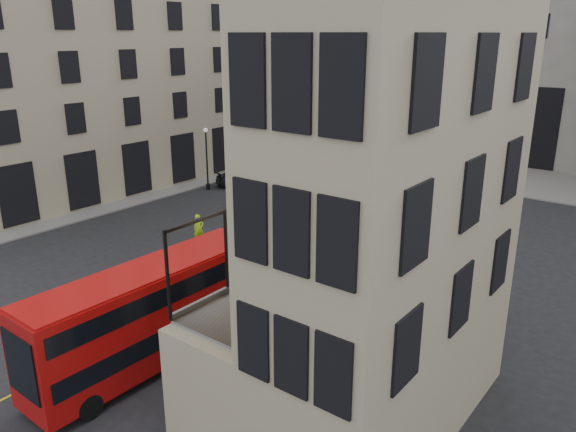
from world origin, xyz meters
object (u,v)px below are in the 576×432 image
Objects in this scene: street_lamp_b at (409,149)px; cafe_chair_c at (337,280)px; car_c at (242,177)px; bus_far at (371,142)px; traffic_light_near at (322,215)px; bicycle at (295,252)px; car_a at (335,203)px; pedestrian_e at (246,162)px; cafe_chair_a at (281,311)px; pedestrian_c at (431,168)px; cafe_chair_d at (383,252)px; cafe_table_mid at (289,260)px; cafe_chair_b at (315,279)px; pedestrian_d at (481,172)px; cafe_table_far at (340,237)px; traffic_light_far at (296,147)px; car_b at (447,193)px; pedestrian_b at (422,153)px; bus_near at (151,311)px; cafe_table_near at (240,283)px; pedestrian_a at (307,149)px; cyclist at (199,229)px; street_lamp_a at (207,162)px.

street_lamp_b is 36.63m from cafe_chair_c.
bus_far is at bearing -86.14° from car_c.
traffic_light_near reaches higher than bicycle.
car_a is 15.43m from pedestrian_e.
cafe_chair_a is at bearing -164.62° from bicycle.
pedestrian_c is (-2.58, 21.72, -1.51)m from traffic_light_near.
cafe_chair_d is (0.05, 6.26, -0.03)m from cafe_chair_a.
cafe_table_mid reaches higher than traffic_light_near.
pedestrian_d is at bearing 100.29° from cafe_chair_b.
cafe_table_far is (6.85, -8.86, 2.68)m from traffic_light_near.
traffic_light_far is 17.21m from pedestrian_d.
car_b is at bearing -3.81° from traffic_light_far.
street_lamp_b reaches higher than pedestrian_e.
cafe_table_mid is (5.11, -35.07, 4.22)m from pedestrian_d.
pedestrian_b is at bearing -9.75° from bicycle.
bus_near is at bearing 148.07° from car_c.
bicycle is at bearing 137.22° from cafe_table_far.
car_a is 5.04× the size of cafe_chair_d.
traffic_light_far is at bearing 123.98° from cafe_table_near.
cafe_chair_c is at bearing -53.94° from traffic_light_near.
car_b is 2.59× the size of bicycle.
bus_far is 12.75× the size of cafe_chair_d.
traffic_light_far is 12.86m from pedestrian_c.
pedestrian_b is 1.99× the size of cafe_chair_b.
pedestrian_a is 1.05× the size of pedestrian_c.
bus_near is at bearing 169.75° from bicycle.
pedestrian_e is 34.66m from cafe_chair_d.
pedestrian_c is (-4.08, 36.02, -1.45)m from bus_near.
car_b is 5.88× the size of cafe_table_far.
cafe_chair_b is at bearing 53.43° from cafe_table_near.
car_b reaches higher than car_a.
pedestrian_d is at bearing 23.85° from traffic_light_far.
cafe_table_near reaches higher than car_a.
car_c is 21.56m from pedestrian_d.
cafe_table_mid is 1.11× the size of cafe_table_far.
cyclist is at bearing 126.32° from pedestrian_d.
street_lamp_a is 2.83× the size of pedestrian_d.
traffic_light_near is 21.26m from traffic_light_far.
cafe_table_near is 0.84× the size of cafe_chair_d.
traffic_light_far is at bearing 129.09° from cafe_chair_c.
street_lamp_a is 29.26m from cafe_table_mid.
pedestrian_c is (12.15, 12.76, 0.24)m from car_c.
cyclist is 27.89m from pedestrian_d.
cafe_chair_b reaches higher than cafe_chair_c.
car_b is at bearing 102.77° from cafe_chair_a.
car_b is 7.99m from pedestrian_d.
cafe_table_mid reaches higher than pedestrian_a.
cyclist is at bearing -70.68° from traffic_light_far.
cyclist is at bearing -84.40° from bus_far.
street_lamp_b reaches higher than traffic_light_near.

